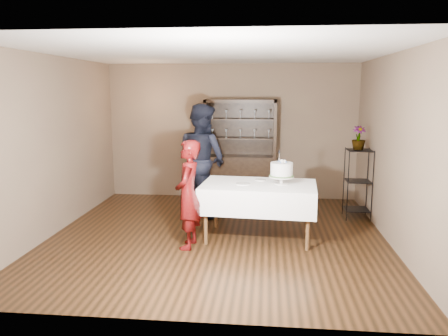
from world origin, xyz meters
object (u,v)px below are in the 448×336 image
Objects in this scene: woman at (188,195)px; cake at (282,171)px; china_hutch at (240,167)px; potted_plant at (359,138)px; cake_table at (259,197)px; plant_etagere at (358,181)px; man at (202,160)px.

woman is 1.41m from cake.
china_hutch is 2.41m from potted_plant.
plant_etagere is at bearing 36.28° from cake_table.
cake_table is 2.19m from potted_plant.
cake_table is 0.88× the size of man.
potted_plant reaches higher than woman.
cake_table is (0.42, -2.27, -0.03)m from china_hutch.
potted_plant is at bearing -142.33° from man.
woman is at bearing -159.10° from cake.
woman is at bearing -153.74° from cake_table.
china_hutch reaches higher than potted_plant.
man is 3.92× the size of cake.
cake reaches higher than plant_etagere.
cake_table is 1.59m from man.
woman is at bearing -101.28° from china_hutch.
cake is at bearing 112.12° from woman.
cake_table is (-1.66, -1.22, -0.02)m from plant_etagere.
china_hutch reaches higher than woman.
man is at bearing 139.44° from cake.
china_hutch reaches higher than cake.
man reaches higher than cake_table.
plant_etagere is 0.79× the size of woman.
china_hutch is at bearing 100.37° from cake_table.
plant_etagere is at bearing 42.00° from cake.
plant_etagere is 2.06m from cake_table.
woman is 1.66m from man.
potted_plant is at bearing 37.01° from cake_table.
man is at bearing -178.58° from potted_plant.
cake is (0.33, 0.02, 0.39)m from cake_table.
plant_etagere is 3.13m from woman.
china_hutch is 5.00× the size of potted_plant.
potted_plant is at bearing -26.73° from china_hutch.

